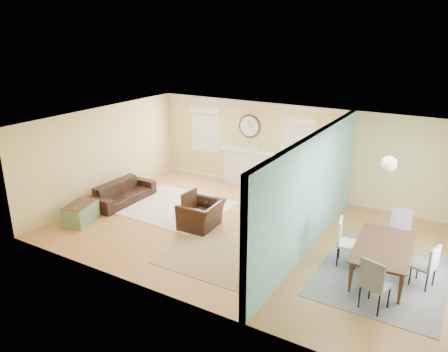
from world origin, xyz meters
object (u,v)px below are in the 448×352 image
at_px(sofa, 123,192).
at_px(eames_chair, 201,214).
at_px(credenza, 315,209).
at_px(green_chair, 306,193).
at_px(dining_table, 384,261).

bearing_deg(sofa, eames_chair, -95.00).
bearing_deg(sofa, credenza, -75.79).
relative_size(green_chair, dining_table, 0.42).
bearing_deg(eames_chair, credenza, 120.62).
height_order(green_chair, credenza, credenza).
bearing_deg(green_chair, credenza, 148.65).
distance_m(sofa, green_chair, 5.06).
bearing_deg(dining_table, sofa, 83.84).
bearing_deg(dining_table, eames_chair, 85.39).
bearing_deg(sofa, green_chair, -62.55).
relative_size(green_chair, credenza, 0.53).
relative_size(eames_chair, credenza, 0.68).
distance_m(green_chair, dining_table, 3.68).
height_order(credenza, dining_table, credenza).
xyz_separation_m(sofa, eames_chair, (2.76, -0.22, 0.04)).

